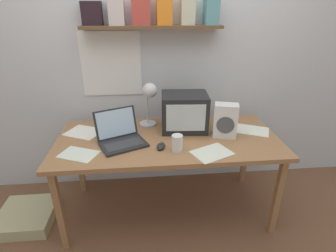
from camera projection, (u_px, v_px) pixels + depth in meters
ground_plane at (168, 208)px, 2.36m from camera, size 12.00×12.00×0.00m
back_wall at (162, 51)px, 2.29m from camera, size 5.60×0.24×2.60m
corner_desk at (168, 144)px, 2.09m from camera, size 1.73×0.80×0.72m
crt_monitor at (184, 112)px, 2.15m from camera, size 0.39×0.32×0.30m
laptop at (120, 135)px, 1.97m from camera, size 0.41×0.40×0.24m
desk_lamp at (149, 96)px, 2.13m from camera, size 0.16×0.20×0.39m
juice_glass at (177, 144)px, 1.85m from camera, size 0.08×0.08×0.12m
space_heater at (225, 121)px, 2.03m from camera, size 0.20×0.15×0.27m
computer_mouse at (161, 146)px, 1.90m from camera, size 0.09×0.12×0.03m
loose_paper_near_laptop at (212, 153)px, 1.85m from camera, size 0.32×0.29×0.00m
loose_paper_near_monitor at (84, 132)px, 2.15m from camera, size 0.34×0.32×0.00m
printed_handout at (79, 154)px, 1.83m from camera, size 0.30×0.26×0.00m
open_notebook at (250, 130)px, 2.19m from camera, size 0.35×0.30×0.00m
floor_cushion at (27, 216)px, 2.20m from camera, size 0.44×0.44×0.10m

